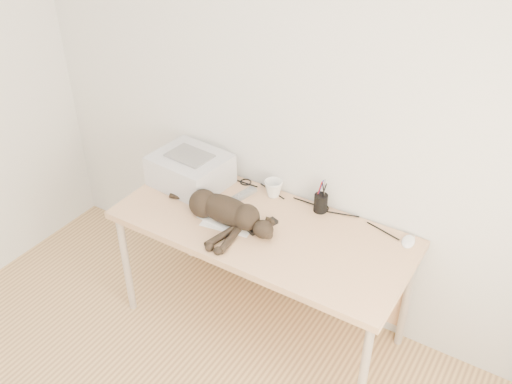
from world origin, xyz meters
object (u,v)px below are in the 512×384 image
Objects in this scene: mug at (273,189)px; cat at (223,211)px; printer at (191,170)px; mouse at (409,239)px; desk at (270,237)px; pen_cup at (321,203)px.

cat is at bearing -106.74° from mug.
mouse is at bearing 6.39° from printer.
cat is at bearing -29.55° from printer.
mug is (-0.09, 0.19, 0.18)m from desk.
desk is 0.62m from printer.
pen_cup is (0.77, 0.15, -0.04)m from printer.
pen_cup is at bearing 1.95° from mug.
pen_cup is (0.29, 0.01, 0.01)m from mug.
pen_cup is at bearing 45.51° from desk.
printer is (-0.57, 0.05, 0.23)m from desk.
mug is at bearing 16.69° from printer.
printer is 1.29m from mouse.
pen_cup is at bearing 172.37° from mouse.
pen_cup is 0.51m from mouse.
mug is 0.29m from pen_cup.
mouse is at bearing 22.20° from cat.
cat reaches higher than desk.
mug is (0.48, 0.14, -0.05)m from printer.
cat is 0.37m from mug.
pen_cup is 1.71× the size of mouse.
cat is 3.60× the size of pen_cup.
mouse is at bearing 0.00° from mug.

